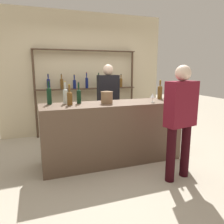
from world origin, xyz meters
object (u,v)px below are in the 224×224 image
(ice_bucket, at_px, (107,97))
(counter_bottle_2, at_px, (160,91))
(server_behind_counter, at_px, (108,98))
(counter_bottle_5, at_px, (70,97))
(wine_glass, at_px, (153,96))
(counter_bottle_4, at_px, (49,95))
(counter_bottle_3, at_px, (79,95))
(counter_bottle_0, at_px, (167,94))
(customer_right, at_px, (181,115))
(counter_bottle_1, at_px, (65,95))

(ice_bucket, bearing_deg, counter_bottle_2, 9.84)
(ice_bucket, relative_size, server_behind_counter, 0.12)
(counter_bottle_5, distance_m, server_behind_counter, 1.30)
(counter_bottle_2, xyz_separation_m, wine_glass, (-0.34, -0.33, -0.03))
(ice_bucket, distance_m, server_behind_counter, 1.00)
(wine_glass, bearing_deg, server_behind_counter, 110.81)
(counter_bottle_4, relative_size, counter_bottle_5, 1.15)
(counter_bottle_2, height_order, counter_bottle_3, counter_bottle_2)
(counter_bottle_0, height_order, counter_bottle_4, counter_bottle_4)
(counter_bottle_0, relative_size, customer_right, 0.21)
(counter_bottle_1, height_order, counter_bottle_3, counter_bottle_1)
(counter_bottle_1, xyz_separation_m, counter_bottle_2, (1.71, -0.01, 0.00))
(counter_bottle_2, bearing_deg, counter_bottle_4, 179.07)
(counter_bottle_4, bearing_deg, ice_bucket, -14.28)
(counter_bottle_5, xyz_separation_m, ice_bucket, (0.58, -0.03, -0.02))
(ice_bucket, bearing_deg, customer_right, -49.15)
(counter_bottle_0, xyz_separation_m, server_behind_counter, (-0.69, 1.05, -0.16))
(counter_bottle_0, bearing_deg, counter_bottle_3, 169.45)
(counter_bottle_2, height_order, counter_bottle_4, counter_bottle_4)
(wine_glass, bearing_deg, customer_right, -89.16)
(counter_bottle_1, bearing_deg, customer_right, -37.81)
(counter_bottle_4, xyz_separation_m, counter_bottle_5, (0.28, -0.19, -0.03))
(wine_glass, bearing_deg, counter_bottle_0, 3.59)
(counter_bottle_4, height_order, ice_bucket, counter_bottle_4)
(counter_bottle_2, relative_size, counter_bottle_5, 1.08)
(counter_bottle_0, distance_m, ice_bucket, 1.04)
(wine_glass, bearing_deg, counter_bottle_3, 166.13)
(counter_bottle_5, distance_m, ice_bucket, 0.58)
(wine_glass, xyz_separation_m, customer_right, (0.01, -0.73, -0.17))
(counter_bottle_4, xyz_separation_m, ice_bucket, (0.87, -0.22, -0.05))
(counter_bottle_1, distance_m, wine_glass, 1.41)
(counter_bottle_4, xyz_separation_m, wine_glass, (1.61, -0.36, -0.04))
(counter_bottle_1, relative_size, customer_right, 0.22)
(counter_bottle_0, xyz_separation_m, counter_bottle_5, (-1.61, 0.15, -0.01))
(counter_bottle_3, distance_m, customer_right, 1.57)
(counter_bottle_1, distance_m, counter_bottle_3, 0.21)
(wine_glass, distance_m, ice_bucket, 0.76)
(ice_bucket, bearing_deg, counter_bottle_3, 160.54)
(wine_glass, bearing_deg, counter_bottle_1, 166.25)
(counter_bottle_0, height_order, ice_bucket, counter_bottle_0)
(counter_bottle_1, height_order, wine_glass, counter_bottle_1)
(counter_bottle_3, xyz_separation_m, wine_glass, (1.16, -0.29, -0.02))
(customer_right, height_order, server_behind_counter, server_behind_counter)
(counter_bottle_3, distance_m, wine_glass, 1.20)
(counter_bottle_2, distance_m, counter_bottle_5, 1.68)
(counter_bottle_3, relative_size, counter_bottle_5, 1.07)
(counter_bottle_2, height_order, server_behind_counter, server_behind_counter)
(counter_bottle_0, relative_size, counter_bottle_1, 0.93)
(counter_bottle_5, bearing_deg, counter_bottle_3, 36.06)
(counter_bottle_3, height_order, counter_bottle_5, counter_bottle_3)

